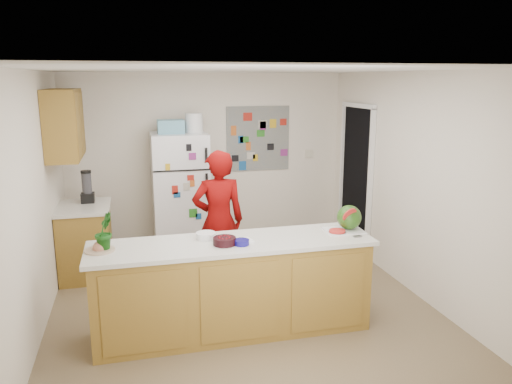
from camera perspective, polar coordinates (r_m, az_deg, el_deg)
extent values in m
cube|color=brown|center=(5.56, -1.58, -13.02)|extent=(4.00, 4.50, 0.02)
cube|color=beige|center=(7.32, -5.51, 3.61)|extent=(4.00, 0.02, 2.50)
cube|color=beige|center=(5.11, -24.24, -1.50)|extent=(0.02, 4.50, 2.50)
cube|color=beige|center=(5.90, 17.76, 0.82)|extent=(0.02, 4.50, 2.50)
cube|color=white|center=(5.01, -1.76, 13.91)|extent=(4.00, 4.50, 0.02)
cube|color=black|center=(7.18, 11.42, 1.36)|extent=(0.03, 0.85, 2.04)
cube|color=brown|center=(4.89, -2.64, -10.99)|extent=(2.60, 0.62, 0.88)
cube|color=silver|center=(4.73, -2.70, -5.88)|extent=(2.68, 0.70, 0.04)
cube|color=brown|center=(6.58, -18.88, -5.46)|extent=(0.60, 0.80, 0.86)
cube|color=silver|center=(6.46, -19.16, -1.66)|extent=(0.64, 0.84, 0.04)
cube|color=brown|center=(6.26, -21.08, 7.25)|extent=(0.35, 1.00, 0.80)
cube|color=silver|center=(6.98, -8.62, -0.29)|extent=(0.75, 0.70, 1.70)
cube|color=#5999B2|center=(6.82, -9.72, 7.38)|extent=(0.35, 0.28, 0.18)
cube|color=slate|center=(7.41, 0.24, 6.12)|extent=(0.95, 0.01, 0.95)
imported|color=#6F0605|center=(5.72, -4.30, -3.36)|extent=(0.60, 0.40, 1.65)
cylinder|color=black|center=(6.56, -18.75, 0.49)|extent=(0.12, 0.12, 0.38)
cube|color=silver|center=(5.10, 10.01, -4.36)|extent=(0.39, 0.30, 0.01)
sphere|color=#2F5416|center=(5.10, 10.59, -2.86)|extent=(0.25, 0.25, 0.25)
cylinder|color=#E53444|center=(5.01, 9.26, -4.43)|extent=(0.16, 0.16, 0.02)
cylinder|color=black|center=(4.62, -3.62, -5.61)|extent=(0.23, 0.23, 0.07)
cylinder|color=silver|center=(4.81, -5.76, -4.98)|extent=(0.21, 0.21, 0.06)
cylinder|color=#120C62|center=(4.61, -1.66, -5.76)|extent=(0.16, 0.16, 0.05)
cylinder|color=#C5B995|center=(4.67, -17.44, -6.35)|extent=(0.33, 0.33, 0.02)
cube|color=white|center=(4.70, -1.48, -5.61)|extent=(0.20, 0.18, 0.02)
cube|color=slate|center=(4.94, 11.52, -4.99)|extent=(0.09, 0.05, 0.01)
imported|color=#104812|center=(4.64, -17.01, -4.35)|extent=(0.19, 0.22, 0.34)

